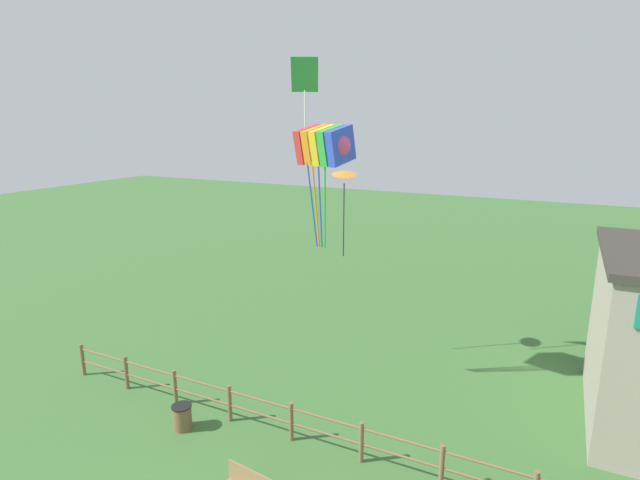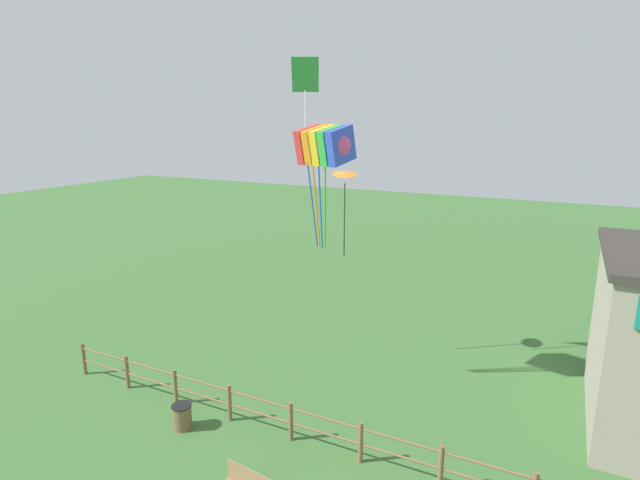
{
  "view_description": "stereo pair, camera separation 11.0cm",
  "coord_description": "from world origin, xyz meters",
  "px_view_note": "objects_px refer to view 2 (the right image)",
  "views": [
    {
      "loc": [
        6.7,
        -5.21,
        9.58
      ],
      "look_at": [
        0.0,
        8.49,
        5.89
      ],
      "focal_mm": 28.0,
      "sensor_mm": 36.0,
      "label": 1
    },
    {
      "loc": [
        6.8,
        -5.17,
        9.58
      ],
      "look_at": [
        0.0,
        8.49,
        5.89
      ],
      "focal_mm": 28.0,
      "sensor_mm": 36.0,
      "label": 2
    }
  ],
  "objects_px": {
    "kite_orange_delta": "(345,178)",
    "trash_bin": "(182,416)",
    "kite_rainbow_parafoil": "(325,146)",
    "kite_green_diamond": "(305,82)"
  },
  "relations": [
    {
      "from": "kite_green_diamond",
      "to": "kite_orange_delta",
      "type": "height_order",
      "value": "kite_green_diamond"
    },
    {
      "from": "kite_green_diamond",
      "to": "kite_rainbow_parafoil",
      "type": "bearing_deg",
      "value": -37.49
    },
    {
      "from": "kite_green_diamond",
      "to": "kite_orange_delta",
      "type": "xyz_separation_m",
      "value": [
        0.92,
        1.41,
        -3.42
      ]
    },
    {
      "from": "trash_bin",
      "to": "kite_rainbow_parafoil",
      "type": "xyz_separation_m",
      "value": [
        2.91,
        4.32,
        8.35
      ]
    },
    {
      "from": "kite_orange_delta",
      "to": "kite_rainbow_parafoil",
      "type": "bearing_deg",
      "value": -83.1
    },
    {
      "from": "trash_bin",
      "to": "kite_green_diamond",
      "type": "height_order",
      "value": "kite_green_diamond"
    },
    {
      "from": "trash_bin",
      "to": "kite_rainbow_parafoil",
      "type": "relative_size",
      "value": 0.19
    },
    {
      "from": "kite_rainbow_parafoil",
      "to": "kite_green_diamond",
      "type": "xyz_separation_m",
      "value": [
        -1.2,
        0.92,
        2.08
      ]
    },
    {
      "from": "kite_orange_delta",
      "to": "trash_bin",
      "type": "bearing_deg",
      "value": -111.6
    },
    {
      "from": "trash_bin",
      "to": "kite_rainbow_parafoil",
      "type": "distance_m",
      "value": 9.84
    }
  ]
}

